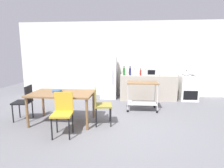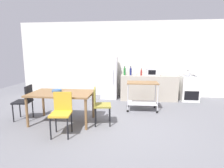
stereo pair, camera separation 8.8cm
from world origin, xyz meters
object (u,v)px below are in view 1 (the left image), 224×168
Objects in this scene: kitchen_cart at (142,91)px; fruit_bowl at (57,91)px; refrigerator at (109,78)px; bottle_soy_sauce at (130,71)px; chair_black at (25,100)px; kettle at (187,73)px; microwave at (152,72)px; stove_oven at (188,88)px; bottle_olive_oil at (134,73)px; dining_table at (62,96)px; chair_mustard at (63,111)px; chair_olive at (100,103)px; bottle_sesame_oil at (141,73)px; bottle_hot_sauce at (124,71)px.

fruit_bowl is (-2.17, -1.08, 0.20)m from kitchen_cart.
refrigerator is 0.85m from bottle_soy_sauce.
chair_black is 5.21m from kettle.
kitchen_cart is 1.98× the size of microwave.
stove_oven is 0.57m from kettle.
microwave reaches higher than bottle_olive_oil.
refrigerator is at bearing 67.54° from fruit_bowl.
refrigerator is 1.61m from microwave.
chair_black reaches higher than dining_table.
stove_oven is 4.59m from fruit_bowl.
bottle_olive_oil is (-0.19, 1.20, 0.42)m from kitchen_cart.
chair_mustard and chair_black have the same top height.
chair_olive is at bearing -138.37° from stove_oven.
bottle_soy_sauce reaches higher than dining_table.
chair_black is 3.71× the size of kettle.
bottle_soy_sauce reaches higher than bottle_sesame_oil.
microwave is (0.43, 1.24, 0.46)m from kitchen_cart.
kitchen_cart is 1.37m from bottle_soy_sauce.
bottle_hot_sauce reaches higher than chair_mustard.
stove_oven is at bearing 3.23° from bottle_sesame_oil.
bottle_hot_sauce is at bearing 59.07° from dining_table.
bottle_olive_oil is at bearing 52.43° from dining_table.
bottle_sesame_oil is at bearing 46.13° from fruit_bowl.
microwave reaches higher than bottle_sesame_oil.
bottle_soy_sauce is at bearing -9.97° from refrigerator.
refrigerator is at bearing -7.05° from chair_olive.
microwave is at bearing 0.04° from bottle_hot_sauce.
microwave is at bearing 70.89° from kitchen_cart.
bottle_hot_sauce is at bearing -179.96° from microwave.
microwave reaches higher than kettle.
bottle_olive_oil is at bearing -6.06° from bottle_hot_sauce.
stove_oven is (3.76, 2.46, -0.22)m from dining_table.
bottle_hot_sauce reaches higher than dining_table.
kettle reaches higher than fruit_bowl.
bottle_hot_sauce is at bearing 173.94° from bottle_olive_oil.
bottle_hot_sauce is at bearing 127.26° from chair_black.
kitchen_cart reaches higher than fruit_bowl.
microwave is (2.44, 2.41, 0.36)m from dining_table.
kettle is at bearing 32.95° from dining_table.
stove_oven is at bearing 31.27° from fruit_bowl.
chair_black reaches higher than kitchen_cart.
dining_table is at bearing -120.93° from bottle_hot_sauce.
refrigerator is 4.69× the size of bottle_soy_sauce.
refrigerator is (0.61, 3.21, 0.26)m from chair_mustard.
bottle_soy_sauce is at bearing -178.40° from stove_oven.
chair_black reaches higher than fruit_bowl.
microwave is at bearing -177.69° from stove_oven.
bottle_sesame_oil reaches higher than chair_mustard.
chair_black is (-1.26, 0.73, 0.00)m from chair_mustard.
kitchen_cart is at bearing -50.12° from refrigerator.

